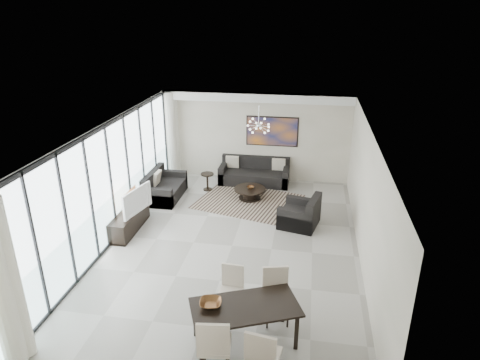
% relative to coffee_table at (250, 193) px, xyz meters
% --- Properties ---
extents(room_shell, '(6.00, 9.00, 2.90)m').
position_rel_coffee_table_xyz_m(room_shell, '(0.43, -2.79, 1.26)').
color(room_shell, '#A8A39B').
rests_on(room_shell, ground).
extents(window_wall, '(0.37, 8.95, 2.90)m').
position_rel_coffee_table_xyz_m(window_wall, '(-2.89, -2.79, 1.28)').
color(window_wall, white).
rests_on(window_wall, floor).
extents(soffit, '(5.98, 0.40, 0.26)m').
position_rel_coffee_table_xyz_m(soffit, '(-0.03, 1.51, 2.58)').
color(soffit, white).
rests_on(soffit, room_shell).
extents(painting, '(1.68, 0.04, 0.98)m').
position_rel_coffee_table_xyz_m(painting, '(0.47, 1.68, 1.46)').
color(painting, '#CA6D1C').
rests_on(painting, room_shell).
extents(chandelier, '(0.66, 0.66, 0.71)m').
position_rel_coffee_table_xyz_m(chandelier, '(0.27, -0.29, 2.16)').
color(chandelier, silver).
rests_on(chandelier, room_shell).
extents(rug, '(3.33, 2.84, 0.01)m').
position_rel_coffee_table_xyz_m(rug, '(0.00, -0.22, -0.18)').
color(rug, black).
rests_on(rug, floor).
extents(coffee_table, '(0.94, 0.94, 0.33)m').
position_rel_coffee_table_xyz_m(coffee_table, '(0.00, 0.00, 0.00)').
color(coffee_table, black).
rests_on(coffee_table, floor).
extents(bowl_coffee, '(0.22, 0.22, 0.07)m').
position_rel_coffee_table_xyz_m(bowl_coffee, '(0.02, 0.00, 0.18)').
color(bowl_coffee, brown).
rests_on(bowl_coffee, coffee_table).
extents(sofa_main, '(2.24, 0.92, 0.82)m').
position_rel_coffee_table_xyz_m(sofa_main, '(-0.03, 1.28, 0.09)').
color(sofa_main, black).
rests_on(sofa_main, floor).
extents(loveseat, '(0.92, 1.64, 0.82)m').
position_rel_coffee_table_xyz_m(loveseat, '(-2.58, -0.33, 0.09)').
color(loveseat, black).
rests_on(loveseat, floor).
extents(armchair, '(1.14, 1.18, 0.83)m').
position_rel_coffee_table_xyz_m(armchair, '(1.56, -1.44, 0.10)').
color(armchair, black).
rests_on(armchair, floor).
extents(side_table, '(0.40, 0.40, 0.55)m').
position_rel_coffee_table_xyz_m(side_table, '(-1.41, 0.44, 0.18)').
color(side_table, black).
rests_on(side_table, floor).
extents(tv_console, '(0.47, 1.67, 0.52)m').
position_rel_coffee_table_xyz_m(tv_console, '(-2.79, -2.44, 0.07)').
color(tv_console, black).
rests_on(tv_console, floor).
extents(television, '(0.40, 1.14, 0.65)m').
position_rel_coffee_table_xyz_m(television, '(-2.63, -2.40, 0.66)').
color(television, gray).
rests_on(television, tv_console).
extents(dining_table, '(2.00, 1.53, 0.75)m').
position_rel_coffee_table_xyz_m(dining_table, '(0.77, -5.89, 0.48)').
color(dining_table, black).
rests_on(dining_table, floor).
extents(dining_chair_sw, '(0.56, 0.56, 1.09)m').
position_rel_coffee_table_xyz_m(dining_chair_sw, '(0.41, -6.68, 0.44)').
color(dining_chair_sw, beige).
rests_on(dining_chair_sw, floor).
extents(dining_chair_se, '(0.55, 0.55, 1.05)m').
position_rel_coffee_table_xyz_m(dining_chair_se, '(1.16, -6.75, 0.42)').
color(dining_chair_se, beige).
rests_on(dining_chair_se, floor).
extents(dining_chair_nw, '(0.45, 0.45, 0.93)m').
position_rel_coffee_table_xyz_m(dining_chair_nw, '(0.38, -5.06, 0.34)').
color(dining_chair_nw, beige).
rests_on(dining_chair_nw, floor).
extents(dining_chair_ne, '(0.57, 0.57, 1.03)m').
position_rel_coffee_table_xyz_m(dining_chair_ne, '(1.22, -5.17, 0.41)').
color(dining_chair_ne, beige).
rests_on(dining_chair_ne, floor).
extents(bowl_dining, '(0.41, 0.41, 0.09)m').
position_rel_coffee_table_xyz_m(bowl_dining, '(0.20, -5.97, 0.61)').
color(bowl_dining, brown).
rests_on(bowl_dining, dining_table).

